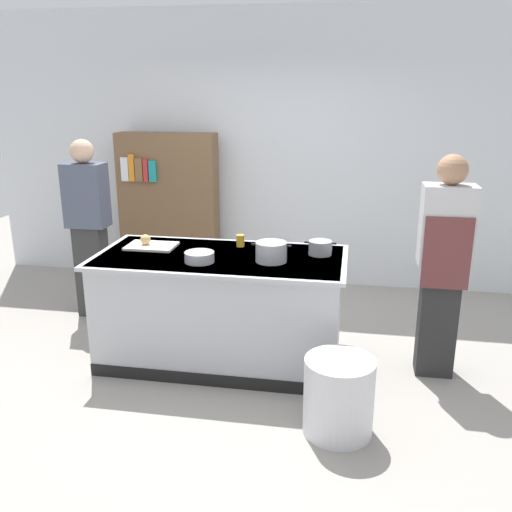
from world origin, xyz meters
The scene contains 13 objects.
ground_plane centered at (0.00, 0.00, 0.00)m, with size 10.00×10.00×0.00m, color #9E9991.
back_wall centered at (0.00, 2.10, 1.50)m, with size 6.40×0.12×3.00m, color silver.
counter_island centered at (0.00, 0.00, 0.47)m, with size 1.98×0.98×0.90m.
cutting_board centered at (-0.62, 0.13, 0.91)m, with size 0.40×0.28×0.02m, color silver.
onion centered at (-0.67, 0.14, 0.96)m, with size 0.09×0.09×0.09m, color tan.
stock_pot centered at (0.42, -0.08, 0.98)m, with size 0.30×0.24×0.15m.
sauce_pan centered at (0.77, 0.17, 0.96)m, with size 0.25×0.19×0.11m.
mixing_bowl centered at (-0.12, -0.19, 0.94)m, with size 0.23×0.23×0.08m, color #B7BABF.
juice_cup centered at (0.10, 0.29, 0.95)m, with size 0.07×0.07×0.10m, color yellow.
trash_bin centered at (0.98, -0.86, 0.26)m, with size 0.46×0.46×0.52m, color silver.
person_chef centered at (1.70, 0.07, 0.91)m, with size 0.38×0.25×1.72m.
person_guest centered at (-1.47, 0.72, 0.91)m, with size 0.38×0.24×1.72m.
bookshelf centered at (-1.03, 1.80, 0.85)m, with size 1.10×0.31×1.70m.
Camera 1 is at (1.00, -4.08, 2.17)m, focal length 38.96 mm.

